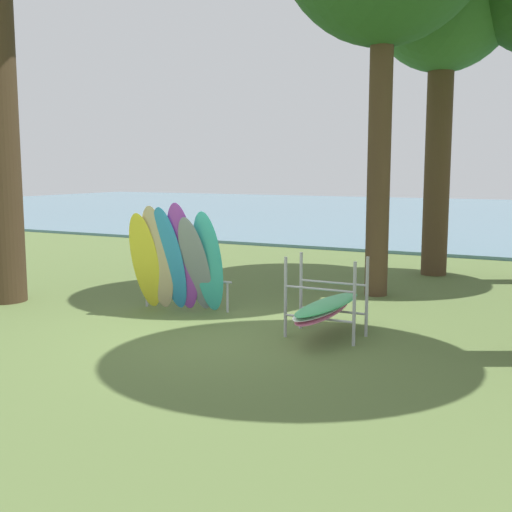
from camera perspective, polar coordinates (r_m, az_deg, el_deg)
ground_plane at (r=9.94m, az=-3.91°, el=-7.25°), size 80.00×80.00×0.00m
lake_water at (r=37.46m, az=19.50°, el=3.49°), size 80.00×36.00×0.10m
leaning_board_pile at (r=11.50m, az=-7.12°, el=-0.45°), size 1.82×1.06×2.01m
board_storage_rack at (r=9.91m, az=6.18°, el=-4.52°), size 1.15×2.12×1.25m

